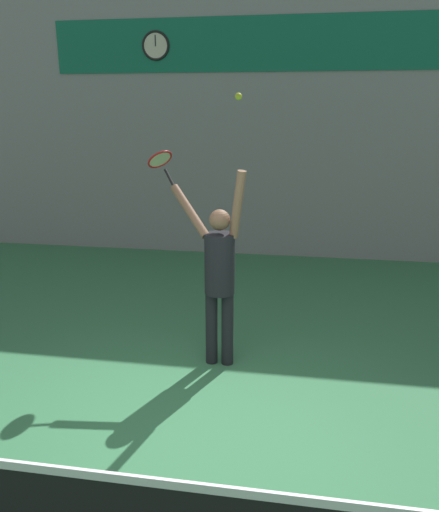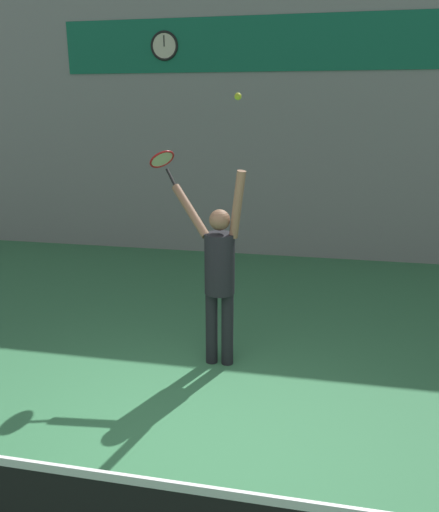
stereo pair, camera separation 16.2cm
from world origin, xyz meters
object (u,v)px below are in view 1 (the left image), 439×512
(tennis_player, at_px, (219,271))
(tennis_ball, at_px, (238,96))
(scoreboard_clock, at_px, (156,46))
(tennis_racket, at_px, (161,161))

(tennis_player, height_order, tennis_ball, tennis_ball)
(scoreboard_clock, height_order, tennis_ball, scoreboard_clock)
(tennis_ball, bearing_deg, tennis_player, 146.17)
(tennis_racket, xyz_separation_m, tennis_ball, (0.93, -0.61, 0.66))
(tennis_racket, bearing_deg, scoreboard_clock, 106.32)
(scoreboard_clock, relative_size, tennis_player, 0.24)
(tennis_player, bearing_deg, tennis_racket, 146.64)
(tennis_player, bearing_deg, scoreboard_clock, 113.27)
(tennis_racket, distance_m, tennis_ball, 1.30)
(tennis_ball, bearing_deg, scoreboard_clock, 114.86)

